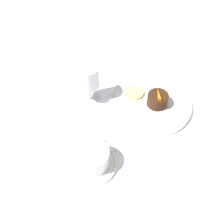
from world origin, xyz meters
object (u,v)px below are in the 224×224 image
dinner_plate (150,103)px  wine_glass (89,79)px  coffee_cup (92,157)px  dessert_cake (158,100)px  fork (144,155)px

dinner_plate → wine_glass: 0.22m
dinner_plate → wine_glass: bearing=83.9°
dinner_plate → coffee_cup: coffee_cup is taller
dinner_plate → dessert_cake: bearing=-115.1°
coffee_cup → dessert_cake: bearing=-42.2°
fork → dinner_plate: bearing=-9.5°
coffee_cup → wine_glass: wine_glass is taller
coffee_cup → wine_glass: size_ratio=0.86×
coffee_cup → dessert_cake: 0.29m
dessert_cake → coffee_cup: bearing=137.8°
wine_glass → fork: (-0.22, -0.17, -0.09)m
coffee_cup → fork: 0.15m
coffee_cup → wine_glass: 0.25m
wine_glass → fork: bearing=-142.4°
wine_glass → dessert_cake: bearing=-98.0°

